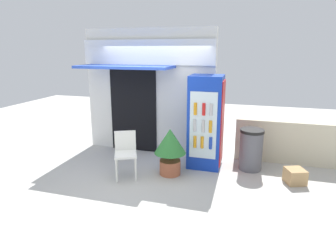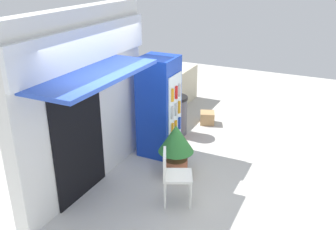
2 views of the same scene
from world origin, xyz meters
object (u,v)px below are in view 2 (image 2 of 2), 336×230
object	(u,v)px
potted_plant_near_shop	(176,144)
cardboard_box	(207,118)
drink_cooler	(159,107)
plastic_chair	(173,173)
trash_bin	(176,115)

from	to	relation	value
potted_plant_near_shop	cardboard_box	bearing A→B (deg)	6.30
drink_cooler	cardboard_box	size ratio (longest dim) A/B	5.93
plastic_chair	trash_bin	size ratio (longest dim) A/B	1.03
trash_bin	potted_plant_near_shop	bearing A→B (deg)	-155.91
cardboard_box	plastic_chair	bearing A→B (deg)	-169.76
plastic_chair	cardboard_box	xyz separation A→B (m)	(3.14, 0.57, -0.38)
cardboard_box	drink_cooler	bearing A→B (deg)	168.17
trash_bin	cardboard_box	world-z (taller)	trash_bin
drink_cooler	trash_bin	xyz separation A→B (m)	(0.93, 0.06, -0.53)
plastic_chair	potted_plant_near_shop	xyz separation A→B (m)	(0.81, 0.31, 0.05)
drink_cooler	trash_bin	world-z (taller)	drink_cooler
plastic_chair	trash_bin	xyz separation A→B (m)	(2.34, 0.99, -0.09)
drink_cooler	plastic_chair	xyz separation A→B (m)	(-1.41, -0.93, -0.44)
plastic_chair	cardboard_box	world-z (taller)	plastic_chair
plastic_chair	potted_plant_near_shop	distance (m)	0.87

